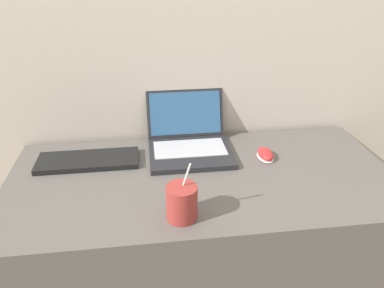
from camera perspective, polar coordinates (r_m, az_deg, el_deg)
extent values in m
cube|color=beige|center=(1.48, -0.42, 19.37)|extent=(7.00, 0.04, 2.50)
cube|color=#5B5651|center=(1.55, 1.44, -16.80)|extent=(1.36, 0.64, 0.76)
cube|color=#232326|center=(1.43, -0.25, -1.42)|extent=(0.31, 0.26, 0.02)
cube|color=#B7B7BC|center=(1.44, -0.35, -0.65)|extent=(0.27, 0.14, 0.00)
cube|color=#232326|center=(1.54, -1.03, 4.73)|extent=(0.31, 0.07, 0.18)
cube|color=#2D567F|center=(1.53, -1.01, 4.73)|extent=(0.29, 0.06, 0.16)
cylinder|color=#9E332D|center=(1.09, -1.55, -8.90)|extent=(0.09, 0.09, 0.11)
cylinder|color=black|center=(1.06, -1.59, -6.75)|extent=(0.08, 0.08, 0.01)
cylinder|color=white|center=(1.07, -1.26, -6.11)|extent=(0.04, 0.03, 0.15)
ellipsoid|color=white|center=(1.45, 11.09, -1.91)|extent=(0.06, 0.10, 0.01)
ellipsoid|color=red|center=(1.44, 11.14, -1.46)|extent=(0.06, 0.10, 0.03)
cube|color=black|center=(1.44, -15.54, -2.44)|extent=(0.37, 0.14, 0.02)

